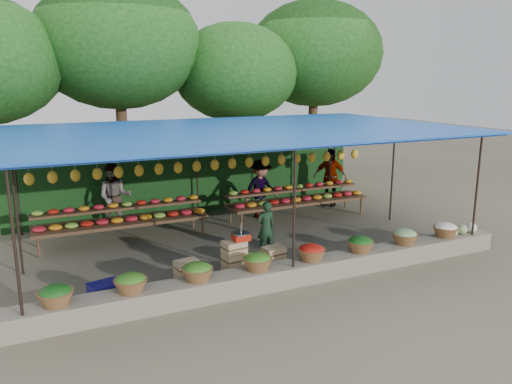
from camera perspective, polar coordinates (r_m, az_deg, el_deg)
name	(u,v)px	position (r m, az deg, el deg)	size (l,w,h in m)	color
ground	(236,243)	(12.43, -2.33, -5.81)	(60.00, 60.00, 0.00)	brown
stone_curb	(289,274)	(10.04, 3.83, -9.29)	(10.60, 0.55, 0.40)	#6F6859
stall_canopy	(234,135)	(11.91, -2.58, 6.57)	(10.80, 6.60, 2.82)	black
produce_baskets	(285,257)	(9.86, 3.35, -7.43)	(8.98, 0.58, 0.34)	brown
netting_backdrop	(194,172)	(14.98, -7.04, 2.29)	(10.60, 0.06, 2.50)	#1A4719
tree_row	(179,56)	(17.70, -8.83, 15.10)	(16.51, 5.50, 7.12)	#3E2C16
fruit_table_left	(122,217)	(12.84, -15.06, -2.80)	(4.21, 0.95, 0.93)	#43261A
fruit_table_right	(297,197)	(14.50, 4.74, -0.61)	(4.21, 0.95, 0.93)	#43261A
crate_counter	(233,263)	(10.27, -2.64, -8.08)	(2.39, 0.40, 0.77)	tan
weighing_scale	(241,236)	(10.15, -1.73, -5.05)	(0.34, 0.34, 0.37)	red
vendor_seated	(266,228)	(11.52, 1.13, -4.08)	(0.45, 0.30, 1.24)	#17331D
customer_left	(115,197)	(13.78, -15.83, -0.54)	(0.87, 0.68, 1.79)	slate
customer_mid	(261,189)	(14.41, 0.56, 0.36)	(1.10, 0.64, 1.71)	slate
customer_right	(330,177)	(15.98, 8.46, 1.68)	(1.07, 0.44, 1.82)	slate
blue_crate_back	(106,292)	(9.71, -16.80, -10.83)	(0.57, 0.41, 0.34)	navy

